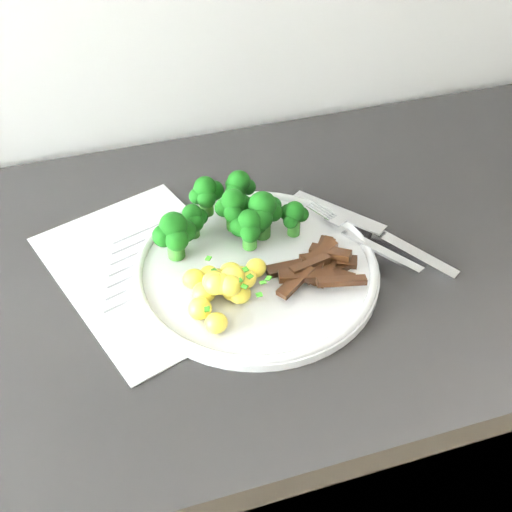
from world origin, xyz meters
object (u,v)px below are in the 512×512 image
fork (365,240)px  knife (392,243)px  counter (195,467)px  plate (256,269)px  recipe_paper (150,270)px  broccoli (230,212)px  potatoes (224,285)px  beef_strips (319,265)px

fork → knife: (0.04, -0.00, -0.01)m
counter → plate: plate is taller
recipe_paper → broccoli: (0.11, 0.02, 0.05)m
plate → broccoli: bearing=102.1°
counter → plate: bearing=-11.7°
counter → fork: fork is taller
recipe_paper → potatoes: 0.11m
recipe_paper → potatoes: (0.08, -0.08, 0.03)m
beef_strips → knife: beef_strips is taller
potatoes → fork: potatoes is taller
broccoli → fork: (0.16, -0.07, -0.03)m
counter → broccoli: size_ratio=11.92×
potatoes → beef_strips: 0.12m
potatoes → counter: bearing=134.0°
recipe_paper → plate: size_ratio=1.12×
fork → knife: bearing=-7.2°
recipe_paper → broccoli: broccoli is taller
recipe_paper → beef_strips: beef_strips is taller
plate → beef_strips: bearing=-21.1°
knife → beef_strips: bearing=-168.7°
counter → recipe_paper: bearing=134.7°
potatoes → beef_strips: (0.12, 0.01, -0.01)m
counter → plate: (0.10, -0.02, 0.46)m
fork → broccoli: bearing=157.0°
counter → beef_strips: size_ratio=20.50×
knife → counter: bearing=174.5°
plate → knife: bearing=-1.9°
counter → recipe_paper: 0.46m
counter → knife: 0.54m
plate → broccoli: size_ratio=1.51×
plate → knife: (0.18, -0.01, 0.00)m
broccoli → potatoes: bearing=-109.2°
potatoes → fork: 0.20m
beef_strips → knife: (0.11, 0.02, -0.01)m
potatoes → beef_strips: potatoes is taller
broccoli → beef_strips: size_ratio=1.72×
plate → fork: fork is taller
potatoes → knife: size_ratio=0.49×
recipe_paper → beef_strips: bearing=-20.1°
plate → broccoli: 0.08m
recipe_paper → potatoes: potatoes is taller
counter → broccoli: broccoli is taller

